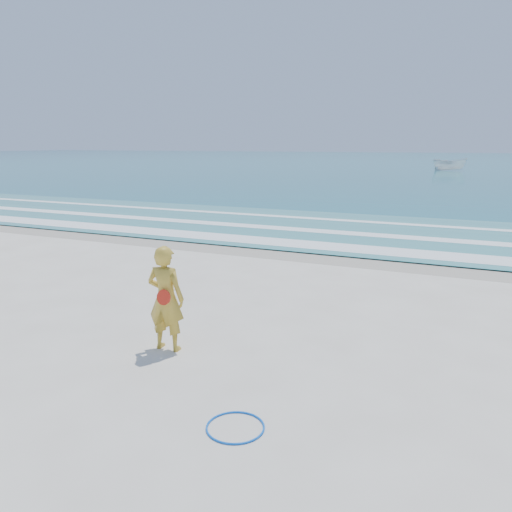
% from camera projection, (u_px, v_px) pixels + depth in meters
% --- Properties ---
extents(ground, '(400.00, 400.00, 0.00)m').
position_uv_depth(ground, '(154.00, 359.00, 8.56)').
color(ground, silver).
rests_on(ground, ground).
extents(wet_sand, '(400.00, 2.40, 0.00)m').
position_uv_depth(wet_sand, '(313.00, 255.00, 16.58)').
color(wet_sand, '#B2A893').
rests_on(wet_sand, ground).
extents(ocean, '(400.00, 190.00, 0.04)m').
position_uv_depth(ocean, '(456.00, 161.00, 102.08)').
color(ocean, '#19727F').
rests_on(ocean, ground).
extents(shallow, '(400.00, 10.00, 0.01)m').
position_uv_depth(shallow, '(350.00, 230.00, 21.02)').
color(shallow, '#59B7AD').
rests_on(shallow, ocean).
extents(foam_near, '(400.00, 1.40, 0.01)m').
position_uv_depth(foam_near, '(325.00, 246.00, 17.73)').
color(foam_near, white).
rests_on(foam_near, shallow).
extents(foam_mid, '(400.00, 0.90, 0.01)m').
position_uv_depth(foam_mid, '(345.00, 233.00, 20.31)').
color(foam_mid, white).
rests_on(foam_mid, shallow).
extents(foam_far, '(400.00, 0.60, 0.01)m').
position_uv_depth(foam_far, '(362.00, 221.00, 23.25)').
color(foam_far, white).
rests_on(foam_far, shallow).
extents(hoop, '(0.83, 0.83, 0.03)m').
position_uv_depth(hoop, '(235.00, 427.00, 6.48)').
color(hoop, blue).
rests_on(hoop, ground).
extents(boat, '(4.39, 1.94, 1.65)m').
position_uv_depth(boat, '(450.00, 164.00, 66.44)').
color(boat, white).
rests_on(boat, ocean).
extents(woman, '(0.72, 0.50, 1.90)m').
position_uv_depth(woman, '(166.00, 298.00, 8.78)').
color(woman, gold).
rests_on(woman, ground).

